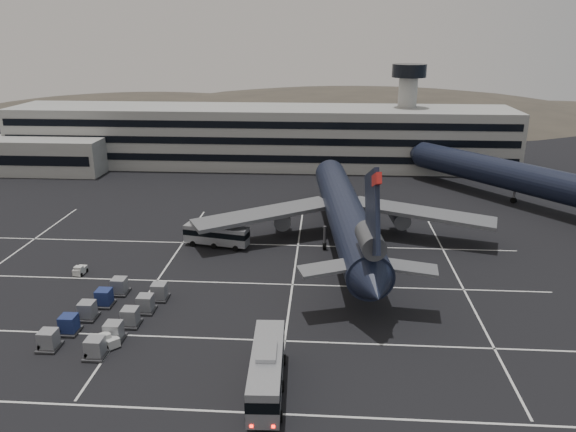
% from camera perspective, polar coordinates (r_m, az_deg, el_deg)
% --- Properties ---
extents(ground, '(260.00, 260.00, 0.00)m').
position_cam_1_polar(ground, '(71.87, -9.43, -7.98)').
color(ground, black).
rests_on(ground, ground).
extents(lane_markings, '(90.00, 55.62, 0.01)m').
position_cam_1_polar(lane_markings, '(72.30, -8.56, -7.76)').
color(lane_markings, silver).
rests_on(lane_markings, ground).
extents(terminal, '(125.00, 26.00, 24.00)m').
position_cam_1_polar(terminal, '(137.23, -4.10, 8.01)').
color(terminal, gray).
rests_on(terminal, ground).
extents(hills, '(352.00, 180.00, 44.00)m').
position_cam_1_polar(hills, '(236.59, 4.39, 7.74)').
color(hills, '#38332B').
rests_on(hills, ground).
extents(trijet_main, '(47.26, 57.70, 18.08)m').
position_cam_1_polar(trijet_main, '(85.26, 5.85, 0.29)').
color(trijet_main, black).
rests_on(trijet_main, ground).
extents(trijet_far, '(40.59, 48.60, 18.08)m').
position_cam_1_polar(trijet_far, '(114.10, 22.61, 3.71)').
color(trijet_far, black).
rests_on(trijet_far, ground).
extents(bus_near, '(3.54, 12.43, 4.35)m').
position_cam_1_polar(bus_near, '(52.88, -2.16, -15.22)').
color(bus_near, '#94989C').
rests_on(bus_near, ground).
extents(bus_far, '(10.35, 4.44, 3.56)m').
position_cam_1_polar(bus_far, '(86.32, -7.28, -1.86)').
color(bus_far, '#94989C').
rests_on(bus_far, ground).
extents(tug_a, '(1.46, 2.19, 1.33)m').
position_cam_1_polar(tug_a, '(81.56, -20.39, -5.19)').
color(tug_a, beige).
rests_on(tug_a, ground).
extents(tug_b, '(2.68, 2.67, 1.52)m').
position_cam_1_polar(tug_b, '(63.22, -17.63, -11.89)').
color(tug_b, beige).
rests_on(tug_b, ground).
extents(uld_cluster, '(10.86, 17.10, 2.06)m').
position_cam_1_polar(uld_cluster, '(67.75, -17.76, -9.43)').
color(uld_cluster, '#2D2D30').
rests_on(uld_cluster, ground).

